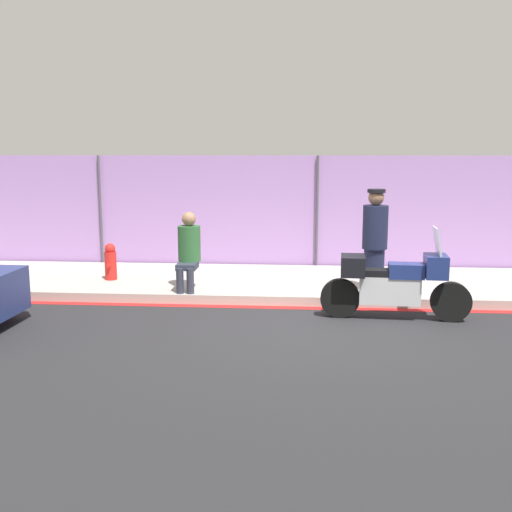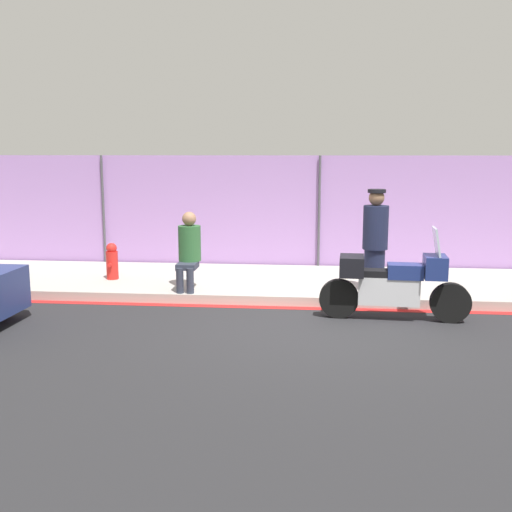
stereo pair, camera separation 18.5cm
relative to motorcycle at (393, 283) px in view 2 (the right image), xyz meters
The scene contains 8 objects.
ground_plane 1.33m from the motorcycle, 155.25° to the right, with size 120.00×120.00×0.00m, color #262628.
sidewalk 2.37m from the motorcycle, 118.13° to the left, with size 34.14×2.82×0.16m.
curb_paint_stripe 1.34m from the motorcycle, 153.63° to the left, with size 34.14×0.18×0.01m.
storefront_fence 3.76m from the motorcycle, 107.13° to the left, with size 32.43×0.17×2.44m.
motorcycle is the anchor object (origin of this frame).
officer_standing 1.30m from the motorcycle, 97.77° to the left, with size 0.42×0.42×1.74m.
person_seated_on_curb 3.54m from the motorcycle, 161.71° to the left, with size 0.39×0.69×1.34m.
fire_hydrant 5.24m from the motorcycle, 160.69° to the left, with size 0.22×0.27×0.68m.
Camera 2 is at (-0.12, -8.45, 2.53)m, focal length 42.00 mm.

